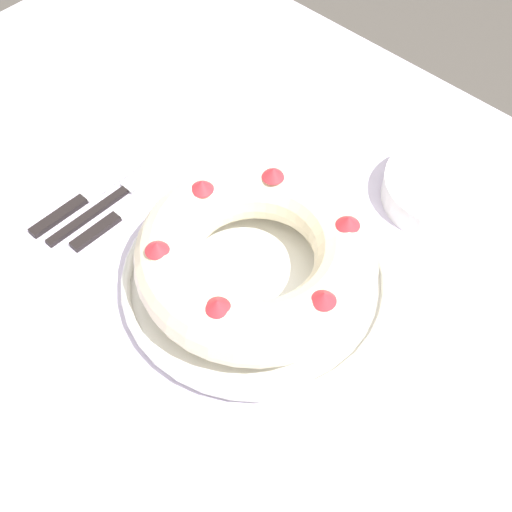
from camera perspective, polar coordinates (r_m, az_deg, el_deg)
The scene contains 8 objects.
ground_plane at distance 1.55m, azimuth -0.71°, elevation -19.16°, with size 8.00×8.00×0.00m, color #4C4742.
dining_table at distance 0.94m, azimuth -1.12°, elevation -6.74°, with size 1.45×1.05×0.75m.
serving_dish at distance 0.88m, azimuth 0.00°, elevation -1.91°, with size 0.33×0.33×0.02m.
bundt_cake at distance 0.84m, azimuth -0.00°, elevation 0.02°, with size 0.29×0.29×0.09m.
fork at distance 0.99m, azimuth -11.50°, elevation 4.44°, with size 0.02×0.18×0.01m.
serving_knife at distance 1.00m, azimuth -13.74°, elevation 4.38°, with size 0.02×0.19×0.01m.
cake_knife at distance 0.97m, azimuth -11.15°, elevation 3.05°, with size 0.02×0.17×0.01m.
side_bowl at distance 1.00m, azimuth 14.71°, elevation 5.17°, with size 0.16×0.16×0.04m, color white.
Camera 1 is at (0.34, -0.33, 1.48)m, focal length 50.00 mm.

